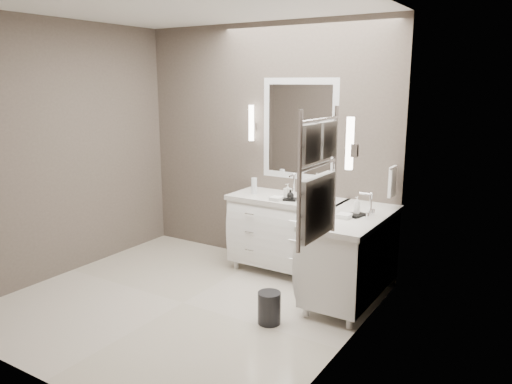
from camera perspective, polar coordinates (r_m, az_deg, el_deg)
The scene contains 21 objects.
floor at distance 4.92m, azimuth -8.34°, elevation -12.47°, with size 3.20×3.00×0.01m, color beige.
ceiling at distance 4.50m, azimuth -9.50°, elevation 20.58°, with size 3.20×3.00×0.01m, color white.
wall_back at distance 5.73m, azimuth 1.00°, elevation 5.40°, with size 3.20×0.01×2.70m, color #524942.
wall_front at distance 3.54m, azimuth -24.94°, elevation -0.29°, with size 3.20×0.01×2.70m, color #524942.
wall_left at distance 5.69m, azimuth -21.29°, elevation 4.49°, with size 0.01×3.00×2.70m, color #524942.
wall_right at distance 3.69m, azimuth 10.41°, elevation 1.18°, with size 0.01×3.00×2.70m, color #524942.
vanity_back at distance 5.45m, azimuth 3.52°, elevation -4.30°, with size 1.24×0.59×0.97m.
vanity_right at distance 4.82m, azimuth 10.88°, elevation -6.78°, with size 0.59×1.24×0.97m.
mirror_back at distance 5.47m, azimuth 4.99°, elevation 7.13°, with size 0.90×0.02×1.10m.
mirror_right at distance 4.41m, azimuth 14.18°, elevation 5.48°, with size 0.02×0.90×1.10m.
sconce_back at distance 5.70m, azimuth -0.54°, elevation 7.82°, with size 0.06×0.06×0.40m.
sconce_right at distance 3.88m, azimuth 10.66°, elevation 5.36°, with size 0.06×0.06×0.40m.
towel_bar_corner at distance 5.02m, azimuth 15.32°, elevation 1.22°, with size 0.03×0.22×0.30m.
towel_ladder at distance 3.34m, azimuth 7.03°, elevation 0.85°, with size 0.06×0.58×0.90m.
waste_bin at distance 4.44m, azimuth 1.52°, elevation -13.09°, with size 0.20×0.20×0.28m, color black.
amenity_tray_back at distance 5.21m, azimuth 3.81°, elevation -0.81°, with size 0.15×0.11×0.02m, color black.
amenity_tray_right at distance 4.68m, azimuth 11.41°, elevation -2.59°, with size 0.12×0.16×0.02m, color black.
water_bottle at distance 5.47m, azimuth -0.22°, elevation 0.70°, with size 0.06×0.06×0.18m, color silver.
soap_bottle_a at distance 5.22m, azimuth 3.63°, elevation 0.17°, with size 0.07×0.07×0.14m, color white.
soap_bottle_b at distance 5.16m, azimuth 3.95°, elevation -0.27°, with size 0.08×0.08×0.10m, color black.
soap_bottle_c at distance 4.65m, azimuth 11.46°, elevation -1.49°, with size 0.06×0.06×0.16m, color white.
Camera 1 is at (2.92, -3.37, 2.07)m, focal length 35.00 mm.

